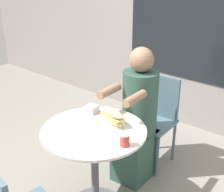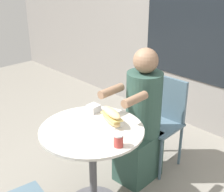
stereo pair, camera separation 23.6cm
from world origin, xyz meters
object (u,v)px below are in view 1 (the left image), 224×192
(diner_chair, at_px, (157,112))
(sandwich_on_plate, at_px, (113,117))
(cafe_table, at_px, (94,151))
(seated_diner, at_px, (137,123))
(drink_cup, at_px, (125,140))

(diner_chair, relative_size, sandwich_on_plate, 3.60)
(cafe_table, height_order, sandwich_on_plate, sandwich_on_plate)
(seated_diner, bearing_deg, diner_chair, -91.78)
(cafe_table, height_order, diner_chair, diner_chair)
(cafe_table, xyz_separation_m, seated_diner, (-0.01, 0.57, 0.01))
(cafe_table, distance_m, sandwich_on_plate, 0.30)
(diner_chair, relative_size, drink_cup, 9.43)
(diner_chair, distance_m, seated_diner, 0.34)
(cafe_table, height_order, seated_diner, seated_diner)
(cafe_table, distance_m, diner_chair, 0.91)
(cafe_table, relative_size, seated_diner, 0.64)
(diner_chair, relative_size, seated_diner, 0.71)
(diner_chair, bearing_deg, cafe_table, 87.93)
(sandwich_on_plate, xyz_separation_m, drink_cup, (0.26, -0.18, -0.01))
(cafe_table, relative_size, sandwich_on_plate, 3.24)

